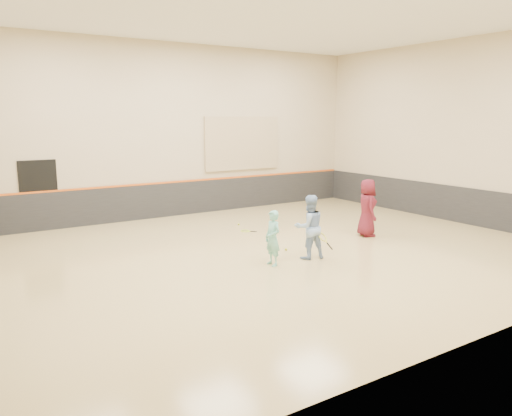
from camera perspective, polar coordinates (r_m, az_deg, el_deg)
room at (r=12.82m, az=1.66°, el=-1.67°), size 15.04×12.04×6.22m
wainscot_back at (r=18.01m, az=-9.19°, el=1.02°), size 14.90×0.04×1.20m
wainscot_right at (r=18.11m, az=21.52°, el=0.47°), size 0.04×11.90×1.20m
accent_stripe at (r=17.91m, az=-9.23°, el=2.97°), size 14.90×0.03×0.06m
acoustic_panel at (r=19.08m, az=-1.56°, el=7.41°), size 3.20×0.08×2.00m
doorway at (r=16.68m, az=-23.53°, el=1.28°), size 1.10×0.05×2.20m
girl at (r=11.82m, az=1.93°, el=-3.45°), size 0.32×0.49×1.33m
instructor at (r=12.43m, az=6.11°, el=-2.17°), size 0.88×0.75×1.60m
young_man at (r=15.06m, az=12.58°, el=0.03°), size 0.83×0.98×1.70m
held_racket at (r=12.45m, az=7.59°, el=-3.29°), size 0.48×0.48×0.50m
spare_racket at (r=15.43m, az=-1.25°, el=-2.59°), size 0.61×0.61×0.05m
ball_under_racket at (r=13.26m, az=3.45°, el=-4.74°), size 0.07×0.07×0.07m
ball_in_hand at (r=15.01m, az=13.21°, el=1.14°), size 0.07×0.07×0.07m
ball_beside_spare at (r=16.30m, az=-2.00°, el=-1.86°), size 0.07×0.07×0.07m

